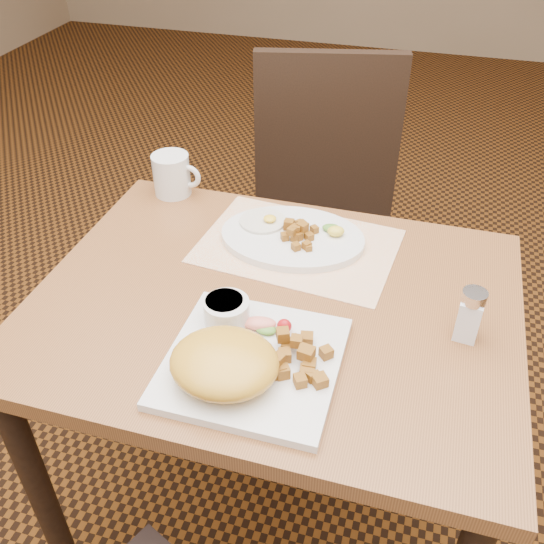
{
  "coord_description": "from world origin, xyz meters",
  "views": [
    {
      "loc": [
        0.24,
        -0.84,
        1.48
      ],
      "look_at": [
        -0.0,
        -0.01,
        0.82
      ],
      "focal_mm": 40.0,
      "sensor_mm": 36.0,
      "label": 1
    }
  ],
  "objects": [
    {
      "name": "home_fries_sq",
      "position": [
        0.09,
        -0.17,
        0.78
      ],
      "size": [
        0.11,
        0.12,
        0.04
      ],
      "color": "#985E18",
      "rests_on": "plate_square"
    },
    {
      "name": "chair_far",
      "position": [
        -0.04,
        0.66,
        0.54
      ],
      "size": [
        0.5,
        0.51,
        0.97
      ],
      "rotation": [
        0.0,
        0.0,
        3.37
      ],
      "color": "black",
      "rests_on": "ground"
    },
    {
      "name": "ramekin",
      "position": [
        -0.06,
        -0.1,
        0.79
      ],
      "size": [
        0.08,
        0.08,
        0.04
      ],
      "color": "silver",
      "rests_on": "plate_square"
    },
    {
      "name": "table",
      "position": [
        0.0,
        0.0,
        0.64
      ],
      "size": [
        0.9,
        0.7,
        0.75
      ],
      "color": "brown",
      "rests_on": "ground"
    },
    {
      "name": "plate_square",
      "position": [
        0.01,
        -0.17,
        0.76
      ],
      "size": [
        0.28,
        0.28,
        0.02
      ],
      "primitive_type": "cube",
      "rotation": [
        0.0,
        0.0,
        0.0
      ],
      "color": "silver",
      "rests_on": "table"
    },
    {
      "name": "ground",
      "position": [
        0.0,
        0.0,
        0.0
      ],
      "size": [
        8.0,
        8.0,
        0.0
      ],
      "primitive_type": "plane",
      "color": "black",
      "rests_on": "ground"
    },
    {
      "name": "garnish_sq",
      "position": [
        0.01,
        -0.1,
        0.78
      ],
      "size": [
        0.09,
        0.04,
        0.03
      ],
      "color": "#387223",
      "rests_on": "plate_square"
    },
    {
      "name": "plate_oval",
      "position": [
        -0.01,
        0.19,
        0.76
      ],
      "size": [
        0.32,
        0.24,
        0.02
      ],
      "primitive_type": null,
      "rotation": [
        0.0,
        0.0,
        0.05
      ],
      "color": "silver",
      "rests_on": "placemat"
    },
    {
      "name": "coffee_mug",
      "position": [
        -0.34,
        0.31,
        0.8
      ],
      "size": [
        0.12,
        0.09,
        0.1
      ],
      "color": "silver",
      "rests_on": "table"
    },
    {
      "name": "garnish_ov",
      "position": [
        0.07,
        0.22,
        0.78
      ],
      "size": [
        0.05,
        0.05,
        0.02
      ],
      "color": "#387223",
      "rests_on": "plate_oval"
    },
    {
      "name": "placemat",
      "position": [
        0.0,
        0.18,
        0.75
      ],
      "size": [
        0.42,
        0.32,
        0.0
      ],
      "primitive_type": "cube",
      "rotation": [
        0.0,
        0.0,
        -0.09
      ],
      "color": "white",
      "rests_on": "table"
    },
    {
      "name": "home_fries_ov",
      "position": [
        -0.0,
        0.18,
        0.78
      ],
      "size": [
        0.08,
        0.11,
        0.03
      ],
      "color": "#985E18",
      "rests_on": "plate_oval"
    },
    {
      "name": "salt_shaker",
      "position": [
        0.35,
        -0.0,
        0.8
      ],
      "size": [
        0.05,
        0.05,
        0.1
      ],
      "color": "white",
      "rests_on": "table"
    },
    {
      "name": "hollandaise_mound",
      "position": [
        -0.02,
        -0.22,
        0.8
      ],
      "size": [
        0.18,
        0.16,
        0.06
      ],
      "color": "gold",
      "rests_on": "plate_square"
    },
    {
      "name": "fried_egg",
      "position": [
        -0.09,
        0.22,
        0.77
      ],
      "size": [
        0.1,
        0.1,
        0.02
      ],
      "color": "white",
      "rests_on": "plate_oval"
    }
  ]
}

